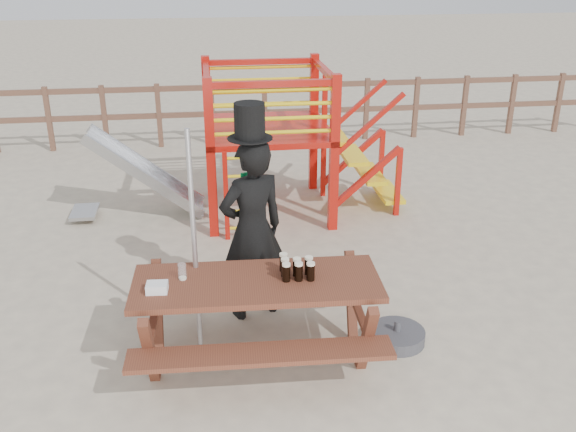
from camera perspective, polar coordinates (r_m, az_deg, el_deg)
The scene contains 10 objects.
ground at distance 6.23m, azimuth -0.17°, elevation -12.15°, with size 60.00×60.00×0.00m, color #C1B396.
back_fence at distance 12.39m, azimuth -4.42°, elevation 9.71°, with size 15.09×0.09×1.20m.
playground_fort at distance 9.02m, azimuth -2.36°, elevation 6.85°, with size 4.71×1.84×2.10m.
picnic_table at distance 5.85m, azimuth -2.75°, elevation -8.44°, with size 2.25×1.60×0.85m.
man_with_hat at distance 6.39m, azimuth -3.21°, elevation -0.85°, with size 0.81×0.68×2.24m.
metal_pole at distance 5.87m, azimuth -8.33°, elevation -2.51°, with size 0.05×0.05×2.16m, color #B2B2B7.
parasol_base at distance 6.45m, azimuth 9.64°, elevation -10.47°, with size 0.55×0.55×0.23m.
paper_bag at distance 5.61m, azimuth -11.57°, elevation -6.25°, with size 0.18×0.14×0.08m, color white.
stout_pints at distance 5.71m, azimuth 0.69°, elevation -4.65°, with size 0.29×0.28×0.17m.
empty_glasses at distance 5.75m, azimuth -9.38°, elevation -4.96°, with size 0.07×0.07×0.15m.
Camera 1 is at (-0.65, -5.04, 3.60)m, focal length 40.00 mm.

